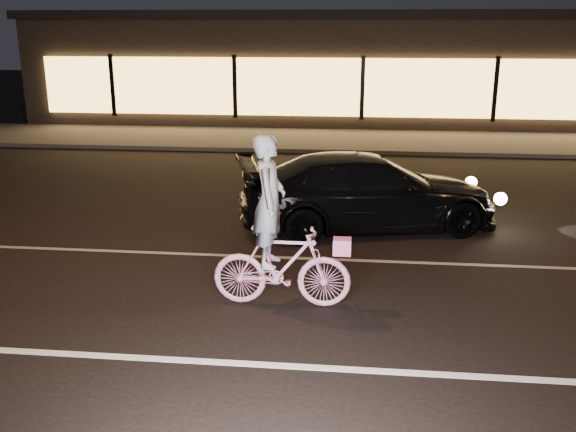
# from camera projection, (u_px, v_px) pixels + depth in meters

# --- Properties ---
(ground) EXTENTS (90.00, 90.00, 0.00)m
(ground) POSITION_uv_depth(u_px,v_px,m) (361.00, 313.00, 8.60)
(ground) COLOR black
(ground) RESTS_ON ground
(lane_stripe_near) EXTENTS (60.00, 0.12, 0.01)m
(lane_stripe_near) POSITION_uv_depth(u_px,v_px,m) (362.00, 370.00, 7.17)
(lane_stripe_near) COLOR silver
(lane_stripe_near) RESTS_ON ground
(lane_stripe_far) EXTENTS (60.00, 0.10, 0.01)m
(lane_stripe_far) POSITION_uv_depth(u_px,v_px,m) (361.00, 260.00, 10.50)
(lane_stripe_far) COLOR gray
(lane_stripe_far) RESTS_ON ground
(sidewalk) EXTENTS (30.00, 4.00, 0.12)m
(sidewalk) POSITION_uv_depth(u_px,v_px,m) (361.00, 141.00, 20.96)
(sidewalk) COLOR #383533
(sidewalk) RESTS_ON ground
(storefront) EXTENTS (25.40, 8.42, 4.20)m
(storefront) POSITION_uv_depth(u_px,v_px,m) (363.00, 65.00, 26.05)
(storefront) COLOR black
(storefront) RESTS_ON ground
(cyclist) EXTENTS (1.89, 0.65, 2.38)m
(cyclist) POSITION_uv_depth(u_px,v_px,m) (278.00, 247.00, 8.61)
(cyclist) COLOR #E53088
(cyclist) RESTS_ON ground
(sedan) EXTENTS (5.19, 3.14, 1.41)m
(sedan) POSITION_uv_depth(u_px,v_px,m) (368.00, 192.00, 12.02)
(sedan) COLOR black
(sedan) RESTS_ON ground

